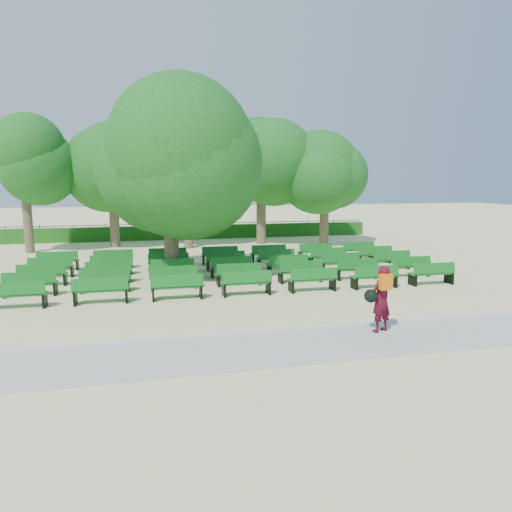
{
  "coord_description": "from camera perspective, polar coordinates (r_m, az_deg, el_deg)",
  "views": [
    {
      "loc": [
        -2.25,
        -16.89,
        3.7
      ],
      "look_at": [
        1.51,
        -1.0,
        1.1
      ],
      "focal_mm": 32.0,
      "sensor_mm": 36.0,
      "label": 1
    }
  ],
  "objects": [
    {
      "name": "tree_among",
      "position": [
        18.0,
        -10.84,
        12.44
      ],
      "size": [
        5.47,
        5.47,
        7.3
      ],
      "color": "brown",
      "rests_on": "ground"
    },
    {
      "name": "fence",
      "position": [
        31.59,
        -9.14,
        2.21
      ],
      "size": [
        26.0,
        0.1,
        1.02
      ],
      "primitive_type": null,
      "color": "black",
      "rests_on": "ground"
    },
    {
      "name": "curb",
      "position": [
        11.47,
        -1.31,
        -9.51
      ],
      "size": [
        30.0,
        0.12,
        0.1
      ],
      "primitive_type": "cube",
      "color": "silver",
      "rests_on": "ground"
    },
    {
      "name": "ground",
      "position": [
        17.44,
        -5.6,
        -3.25
      ],
      "size": [
        120.0,
        120.0,
        0.0
      ],
      "primitive_type": "plane",
      "color": "beige"
    },
    {
      "name": "hedge",
      "position": [
        31.14,
        -9.1,
        2.94
      ],
      "size": [
        26.0,
        0.7,
        0.9
      ],
      "primitive_type": "cube",
      "color": "#1D5D18",
      "rests_on": "ground"
    },
    {
      "name": "paving",
      "position": [
        10.42,
        0.03,
        -11.58
      ],
      "size": [
        30.0,
        2.2,
        0.06
      ],
      "primitive_type": "cube",
      "color": "#B1B1AC",
      "rests_on": "ground"
    },
    {
      "name": "tree_line",
      "position": [
        27.24,
        -8.45,
        1.14
      ],
      "size": [
        21.8,
        6.8,
        7.04
      ],
      "primitive_type": null,
      "color": "#1B611D",
      "rests_on": "ground"
    },
    {
      "name": "bench_array",
      "position": [
        18.31,
        -3.16,
        -2.35
      ],
      "size": [
        1.69,
        0.57,
        1.05
      ],
      "rotation": [
        0.0,
        0.0,
        0.03
      ],
      "color": "#11651B",
      "rests_on": "ground"
    },
    {
      "name": "person",
      "position": [
        11.65,
        15.29,
        -5.11
      ],
      "size": [
        0.83,
        0.59,
        1.65
      ],
      "rotation": [
        0.0,
        0.0,
        3.53
      ],
      "color": "#4A0A19",
      "rests_on": "ground"
    }
  ]
}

